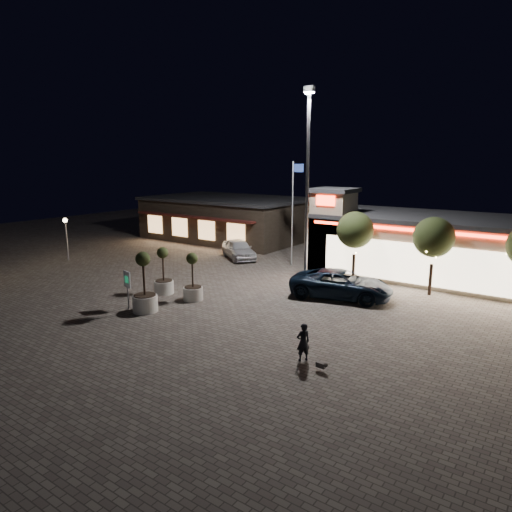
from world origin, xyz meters
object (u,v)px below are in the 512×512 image
Objects in this scene: pedestrian at (303,342)px; planter_left at (164,279)px; white_sedan at (239,249)px; pickup_truck at (341,284)px; planter_mid at (145,293)px; valet_sign at (127,283)px.

pedestrian is 12.28m from planter_left.
pedestrian is (14.19, -14.22, -0.01)m from white_sedan.
pedestrian is at bearing -177.81° from pickup_truck.
planter_mid is (-7.61, -8.48, 0.19)m from pickup_truck.
pickup_truck is at bearing 44.81° from valet_sign.
pickup_truck is at bearing -78.91° from white_sedan.
white_sedan is 1.44× the size of planter_mid.
planter_mid reaches higher than pickup_truck.
valet_sign is at bearing 121.61° from pickup_truck.
planter_left is 3.46m from planter_mid.
pedestrian is at bearing -2.62° from planter_mid.
planter_mid is at bearing -127.98° from white_sedan.
pickup_truck reaches higher than white_sedan.
pickup_truck is 1.80× the size of planter_mid.
valet_sign is (2.99, -13.97, 0.68)m from white_sedan.
planter_mid is (4.12, -13.76, 0.21)m from white_sedan.
planter_mid is at bearing 10.50° from valet_sign.
pickup_truck is 12.87m from white_sedan.
pickup_truck is at bearing 48.08° from planter_mid.
planter_mid is (-10.07, 0.46, 0.23)m from pedestrian.
planter_left is (2.41, -10.75, 0.09)m from white_sedan.
white_sedan is at bearing 52.54° from pickup_truck.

